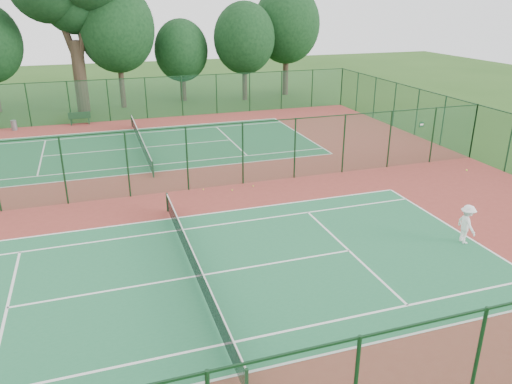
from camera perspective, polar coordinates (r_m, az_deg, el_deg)
ground at (r=26.99m, az=-10.89°, el=-0.12°), size 120.00×120.00×0.00m
red_pad at (r=26.99m, az=-10.89°, el=-0.11°), size 40.00×36.00×0.01m
court_near at (r=18.94m, az=-6.94°, el=-9.55°), size 23.77×10.97×0.01m
court_far at (r=35.49m, az=-12.98°, el=4.95°), size 23.77×10.97×0.01m
fence_north at (r=43.84m, az=-14.48°, el=10.24°), size 40.00×0.09×3.50m
fence_east at (r=34.86m, az=23.61°, el=6.39°), size 0.09×36.00×3.50m
fence_divider at (r=26.41m, az=-11.16°, el=3.44°), size 40.00×0.09×3.50m
tennis_net_near at (r=18.68m, az=-7.02°, el=-8.16°), size 0.10×12.90×0.97m
tennis_net_far at (r=35.35m, az=-13.05°, el=5.78°), size 0.10×12.90×0.97m
player_near at (r=22.65m, az=22.94°, el=-3.39°), size 0.74×1.15×1.69m
trash_bin at (r=43.58m, az=-25.93°, el=6.87°), size 0.53×0.53×0.78m
bench at (r=43.47m, az=-19.51°, el=7.98°), size 1.74×0.56×1.06m
stray_ball_a at (r=26.81m, az=-2.74°, el=0.22°), size 0.07×0.07×0.07m
stray_ball_b at (r=27.36m, az=-0.33°, el=0.69°), size 0.07×0.07×0.07m
stray_ball_c at (r=27.03m, az=-6.04°, el=0.29°), size 0.07×0.07×0.07m
evergreen_row at (r=50.33m, az=-14.33°, el=9.57°), size 39.00×5.00×12.00m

